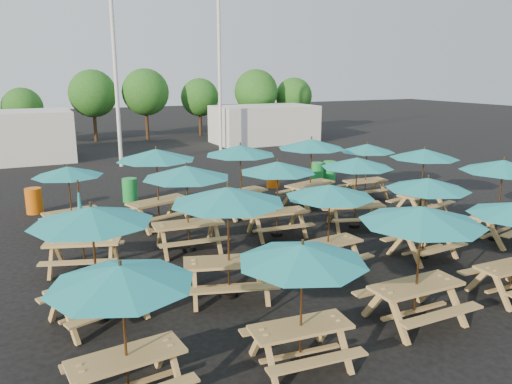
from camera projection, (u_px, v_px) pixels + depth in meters
name	position (u px, v px, depth m)	size (l,w,h in m)	color
ground	(277.00, 237.00, 15.21)	(120.00, 120.00, 0.00)	black
picnic_unit_0	(121.00, 282.00, 7.26)	(2.42, 2.42, 2.22)	tan
picnic_unit_1	(92.00, 220.00, 9.65)	(3.01, 3.01, 2.42)	tan
picnic_unit_2	(82.00, 234.00, 12.51)	(2.24, 2.10, 2.34)	tan
picnic_unit_3	(68.00, 175.00, 15.21)	(2.47, 2.47, 2.14)	tan
picnic_unit_4	(302.00, 259.00, 8.16)	(2.37, 2.37, 2.21)	tan
picnic_unit_5	(228.00, 200.00, 10.72)	(3.14, 3.14, 2.55)	tan
picnic_unit_6	(187.00, 176.00, 13.60)	(2.62, 2.62, 2.46)	tan
picnic_unit_7	(156.00, 158.00, 15.88)	(3.18, 3.18, 2.56)	tan
picnic_unit_8	(422.00, 220.00, 9.59)	(2.44, 2.44, 2.44)	tan
picnic_unit_9	(330.00, 195.00, 12.27)	(2.43, 2.43, 2.25)	tan
picnic_unit_10	(278.00, 170.00, 14.92)	(2.49, 2.49, 2.34)	tan
picnic_unit_11	(240.00, 153.00, 17.20)	(3.05, 3.05, 2.49)	tan
picnic_unit_13	(428.00, 188.00, 13.16)	(2.38, 2.38, 2.22)	tan
picnic_unit_14	(357.00, 166.00, 15.75)	(2.88, 2.88, 2.31)	tan
picnic_unit_15	(311.00, 147.00, 18.38)	(3.13, 3.13, 2.54)	tan
picnic_unit_17	(503.00, 170.00, 14.49)	(2.90, 2.90, 2.46)	tan
picnic_unit_18	(424.00, 157.00, 17.20)	(2.79, 2.79, 2.36)	tan
picnic_unit_19	(367.00, 150.00, 19.53)	(2.25, 2.25, 2.19)	tan
waste_bin_0	(34.00, 201.00, 17.70)	(0.57, 0.57, 0.91)	#D65F0C
waste_bin_1	(130.00, 190.00, 19.32)	(0.57, 0.57, 0.91)	green
waste_bin_2	(273.00, 177.00, 21.72)	(0.57, 0.57, 0.91)	#D65F0C
waste_bin_3	(317.00, 173.00, 22.66)	(0.57, 0.57, 0.91)	green
waste_bin_4	(329.00, 171.00, 22.98)	(0.57, 0.57, 0.91)	green
mast_0	(114.00, 50.00, 25.23)	(0.20, 0.20, 12.00)	silver
mast_1	(219.00, 53.00, 29.71)	(0.20, 0.20, 12.00)	silver
event_tent_1	(264.00, 124.00, 35.33)	(7.00, 4.00, 2.60)	silver
tree_2	(22.00, 108.00, 32.65)	(2.59, 2.59, 3.93)	#382314
tree_3	(93.00, 94.00, 35.35)	(3.36, 3.36, 5.09)	#382314
tree_4	(145.00, 92.00, 36.46)	(3.41, 3.41, 5.17)	#382314
tree_5	(200.00, 97.00, 38.75)	(2.94, 2.94, 4.45)	#382314
tree_6	(256.00, 91.00, 38.77)	(3.38, 3.38, 5.13)	#382314
tree_7	(294.00, 96.00, 40.32)	(2.95, 2.95, 4.48)	#382314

